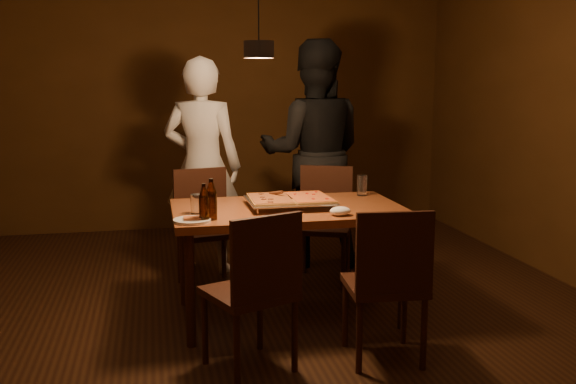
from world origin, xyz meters
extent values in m
plane|color=#341D0E|center=(0.00, 0.00, 0.00)|extent=(6.00, 6.00, 0.00)
plane|color=#543113|center=(0.00, 3.00, 1.40)|extent=(5.00, 0.00, 5.00)
cube|color=#9C5027|center=(0.22, 0.21, 0.72)|extent=(1.50, 0.90, 0.05)
cylinder|color=#38190F|center=(-0.45, -0.16, 0.35)|extent=(0.06, 0.06, 0.70)
cylinder|color=#38190F|center=(0.89, -0.16, 0.35)|extent=(0.06, 0.06, 0.70)
cylinder|color=#38190F|center=(-0.45, 0.58, 0.35)|extent=(0.06, 0.06, 0.70)
cylinder|color=#38190F|center=(0.89, 0.58, 0.35)|extent=(0.06, 0.06, 0.70)
cube|color=#38190F|center=(-0.25, 0.94, 0.43)|extent=(0.50, 0.50, 0.04)
cube|color=#38190F|center=(-0.28, 1.13, 0.67)|extent=(0.42, 0.11, 0.45)
cube|color=#38190F|center=(0.65, 0.90, 0.43)|extent=(0.55, 0.55, 0.04)
cube|color=#38190F|center=(0.72, 1.07, 0.67)|extent=(0.40, 0.19, 0.45)
cube|color=#38190F|center=(-0.15, -0.52, 0.43)|extent=(0.55, 0.55, 0.04)
cube|color=#38190F|center=(-0.08, -0.69, 0.67)|extent=(0.40, 0.19, 0.45)
cube|color=#38190F|center=(0.61, -0.54, 0.43)|extent=(0.45, 0.45, 0.04)
cube|color=#38190F|center=(0.60, -0.73, 0.67)|extent=(0.42, 0.07, 0.45)
cube|color=silver|center=(0.23, 0.21, 0.77)|extent=(0.59, 0.50, 0.05)
cube|color=maroon|center=(0.11, 0.23, 0.81)|extent=(0.28, 0.43, 0.02)
cube|color=gold|center=(0.37, 0.23, 0.81)|extent=(0.28, 0.43, 0.02)
cylinder|color=black|center=(-0.35, -0.12, 0.82)|extent=(0.06, 0.06, 0.15)
cone|color=black|center=(-0.35, -0.12, 0.94)|extent=(0.06, 0.06, 0.08)
cylinder|color=black|center=(-0.30, -0.07, 0.83)|extent=(0.07, 0.07, 0.16)
cone|color=black|center=(-0.30, -0.07, 0.95)|extent=(0.07, 0.07, 0.09)
cylinder|color=silver|center=(-0.38, 0.13, 0.81)|extent=(0.08, 0.08, 0.12)
cylinder|color=silver|center=(0.83, 0.51, 0.82)|extent=(0.07, 0.07, 0.15)
cylinder|color=white|center=(-0.42, -0.10, 0.76)|extent=(0.22, 0.22, 0.02)
cube|color=gold|center=(-0.42, -0.10, 0.77)|extent=(0.10, 0.08, 0.01)
ellipsoid|color=white|center=(0.48, -0.11, 0.78)|extent=(0.13, 0.10, 0.06)
imported|color=silver|center=(-0.24, 1.39, 0.88)|extent=(0.75, 0.61, 1.76)
imported|color=black|center=(0.70, 1.45, 0.95)|extent=(1.08, 0.93, 1.90)
cylinder|color=black|center=(0.00, 0.00, 1.75)|extent=(0.18, 0.18, 0.10)
camera|label=1|loc=(-0.64, -3.82, 1.58)|focal=40.00mm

